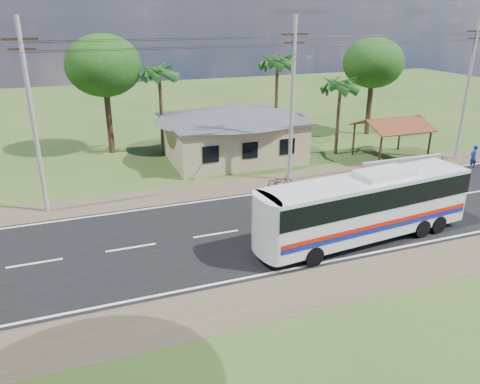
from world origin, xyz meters
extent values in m
plane|color=#2D4B1A|center=(0.00, 0.00, 0.00)|extent=(120.00, 120.00, 0.00)
cube|color=black|center=(0.00, 0.00, 0.01)|extent=(120.00, 10.00, 0.02)
cube|color=brown|center=(0.00, 6.50, 0.01)|extent=(120.00, 3.00, 0.01)
cube|color=brown|center=(0.00, -6.50, 0.01)|extent=(120.00, 3.00, 0.01)
cube|color=silver|center=(0.00, 4.70, 0.03)|extent=(120.00, 0.15, 0.01)
cube|color=silver|center=(0.00, -4.70, 0.03)|extent=(120.00, 0.15, 0.01)
cube|color=silver|center=(0.00, 0.00, 0.03)|extent=(120.00, 0.15, 0.01)
cube|color=#C5B783|center=(1.00, 13.00, 1.60)|extent=(10.00, 8.00, 3.20)
cube|color=#4C4F54|center=(1.00, 13.00, 3.25)|extent=(10.60, 8.60, 0.10)
pyramid|color=#4C4F54|center=(1.00, 13.00, 4.40)|extent=(12.40, 10.00, 1.20)
cube|color=black|center=(-2.00, 8.98, 1.70)|extent=(1.20, 0.08, 1.20)
cube|color=black|center=(1.00, 8.98, 1.70)|extent=(1.20, 0.08, 1.20)
cube|color=black|center=(4.00, 8.98, 1.70)|extent=(1.20, 0.08, 1.20)
cylinder|color=#392314|center=(10.70, 6.70, 1.30)|extent=(0.16, 0.16, 2.60)
cylinder|color=#392314|center=(10.70, 10.30, 1.30)|extent=(0.16, 0.16, 2.60)
cylinder|color=#392314|center=(15.30, 6.70, 1.30)|extent=(0.16, 0.16, 2.60)
cylinder|color=#392314|center=(15.30, 10.30, 1.30)|extent=(0.16, 0.16, 2.60)
cube|color=brown|center=(13.00, 7.40, 2.90)|extent=(5.20, 2.28, 0.90)
cube|color=brown|center=(13.00, 9.60, 2.90)|extent=(5.20, 2.28, 0.90)
cube|color=#392314|center=(13.00, 8.50, 3.25)|extent=(5.20, 0.12, 0.12)
cube|color=#9E9E99|center=(12.00, 5.60, 0.45)|extent=(7.00, 0.30, 0.90)
cylinder|color=#9E9E99|center=(-13.00, 6.50, 5.50)|extent=(0.26, 0.26, 11.00)
cube|color=#392314|center=(-13.00, 6.50, 9.80)|extent=(1.80, 0.12, 0.12)
cube|color=#392314|center=(-13.00, 6.50, 9.30)|extent=(1.40, 0.10, 0.10)
cylinder|color=#9E9E99|center=(3.00, 6.50, 5.50)|extent=(0.26, 0.26, 11.00)
cube|color=#392314|center=(3.00, 6.50, 9.80)|extent=(1.80, 0.12, 0.12)
cube|color=#392314|center=(3.00, 6.50, 9.30)|extent=(1.40, 0.10, 0.10)
cylinder|color=#9E9E99|center=(18.00, 6.50, 5.50)|extent=(0.26, 0.26, 11.00)
cube|color=#392314|center=(18.00, 6.50, 9.80)|extent=(1.80, 0.12, 0.12)
cube|color=#392314|center=(18.00, 6.50, 9.30)|extent=(1.40, 0.10, 0.10)
cylinder|color=gray|center=(3.00, 5.50, 8.60)|extent=(0.08, 2.00, 0.08)
cube|color=gray|center=(3.00, 4.50, 8.60)|extent=(0.50, 0.18, 0.12)
cylinder|color=black|center=(-5.00, 6.50, 9.60)|extent=(16.00, 0.02, 0.02)
cylinder|color=black|center=(10.50, 6.50, 9.60)|extent=(15.00, 0.02, 0.02)
cylinder|color=#47301E|center=(9.50, 11.00, 3.00)|extent=(0.28, 0.28, 6.00)
cylinder|color=#47301E|center=(6.00, 15.50, 3.75)|extent=(0.28, 0.28, 7.50)
cylinder|color=#47301E|center=(-4.00, 16.00, 3.50)|extent=(0.28, 0.28, 7.00)
cylinder|color=#47301E|center=(-8.00, 18.00, 2.97)|extent=(0.50, 0.50, 5.95)
ellipsoid|color=#10390F|center=(-8.00, 18.00, 7.15)|extent=(6.00, 6.00, 4.92)
cylinder|color=#47301E|center=(16.00, 16.00, 2.80)|extent=(0.50, 0.50, 5.60)
ellipsoid|color=#10390F|center=(16.00, 16.00, 6.72)|extent=(5.60, 5.60, 4.59)
cube|color=silver|center=(2.56, -3.22, 1.89)|extent=(11.84, 3.55, 2.91)
cube|color=black|center=(2.56, -3.22, 2.62)|extent=(11.89, 3.61, 1.07)
cube|color=black|center=(-3.24, -3.78, 2.28)|extent=(0.33, 2.24, 1.75)
cube|color=#AA190A|center=(2.68, -4.44, 1.36)|extent=(11.42, 1.15, 0.21)
cube|color=navy|center=(2.68, -4.44, 1.12)|extent=(11.42, 1.15, 0.21)
cube|color=silver|center=(3.53, -3.12, 3.50)|extent=(3.05, 1.83, 0.29)
cylinder|color=black|center=(-1.20, -4.71, 0.49)|extent=(1.00, 0.43, 0.97)
cylinder|color=black|center=(-1.41, -2.48, 0.49)|extent=(1.00, 0.43, 0.97)
cylinder|color=black|center=(5.57, -4.05, 0.49)|extent=(1.00, 0.43, 0.97)
cylinder|color=black|center=(5.36, -1.82, 0.49)|extent=(1.00, 0.43, 0.97)
cylinder|color=black|center=(6.73, -3.93, 0.49)|extent=(1.00, 0.43, 0.97)
cylinder|color=black|center=(6.52, -1.71, 0.49)|extent=(1.00, 0.43, 0.97)
imported|color=black|center=(1.75, 5.37, 0.45)|extent=(1.74, 0.75, 0.89)
imported|color=navy|center=(17.21, 4.04, 0.91)|extent=(0.69, 0.48, 1.82)
camera|label=1|loc=(-11.13, -21.58, 11.14)|focal=35.00mm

